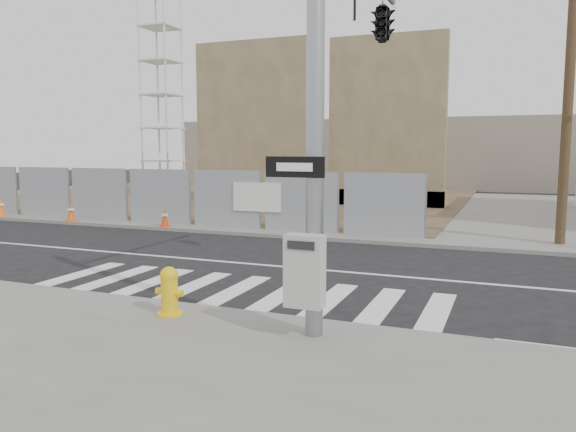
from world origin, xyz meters
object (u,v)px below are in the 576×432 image
at_px(fire_hydrant, 169,291).
at_px(traffic_cone_a, 0,207).
at_px(traffic_cone_d, 325,220).
at_px(crane_tower, 161,46).
at_px(signal_pole, 364,45).
at_px(traffic_cone_c, 165,218).
at_px(traffic_cone_b, 71,212).

xyz_separation_m(fire_hydrant, traffic_cone_a, (-14.23, 9.07, -0.05)).
height_order(traffic_cone_a, traffic_cone_d, same).
distance_m(crane_tower, fire_hydrant, 27.71).
relative_size(signal_pole, fire_hydrant, 8.56).
height_order(signal_pole, traffic_cone_d, signal_pole).
bearing_deg(traffic_cone_c, traffic_cone_a, 179.33).
bearing_deg(traffic_cone_d, traffic_cone_c, -167.25).
distance_m(crane_tower, traffic_cone_d, 20.23).
distance_m(signal_pole, traffic_cone_a, 18.47).
relative_size(traffic_cone_a, traffic_cone_d, 1.00).
bearing_deg(fire_hydrant, traffic_cone_b, 130.56).
height_order(fire_hydrant, traffic_cone_b, fire_hydrant).
xyz_separation_m(traffic_cone_c, traffic_cone_d, (5.56, 1.26, 0.04)).
relative_size(signal_pole, traffic_cone_b, 10.31).
height_order(crane_tower, traffic_cone_c, crane_tower).
distance_m(fire_hydrant, traffic_cone_b, 13.76).
relative_size(fire_hydrant, traffic_cone_b, 1.20).
xyz_separation_m(traffic_cone_a, traffic_cone_c, (8.02, -0.09, -0.04)).
distance_m(signal_pole, fire_hydrant, 5.65).
distance_m(crane_tower, traffic_cone_a, 15.30).
xyz_separation_m(crane_tower, traffic_cone_d, (14.28, -11.51, -8.55)).
bearing_deg(traffic_cone_d, fire_hydrant, -86.38).
xyz_separation_m(signal_pole, traffic_cone_b, (-13.02, 6.27, -4.33)).
height_order(traffic_cone_b, traffic_cone_c, traffic_cone_b).
relative_size(traffic_cone_b, traffic_cone_c, 1.05).
relative_size(traffic_cone_b, traffic_cone_d, 0.93).
relative_size(fire_hydrant, traffic_cone_c, 1.27).
xyz_separation_m(fire_hydrant, traffic_cone_d, (-0.65, 10.23, -0.05)).
bearing_deg(traffic_cone_b, traffic_cone_a, 178.34).
bearing_deg(signal_pole, traffic_cone_b, 154.30).
bearing_deg(fire_hydrant, traffic_cone_a, 138.66).
relative_size(signal_pole, crane_tower, 0.39).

